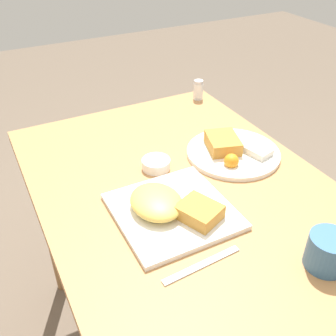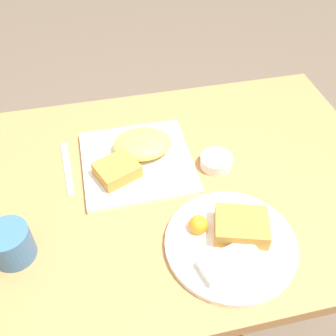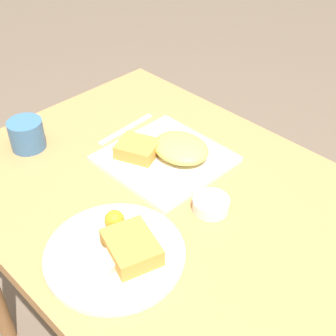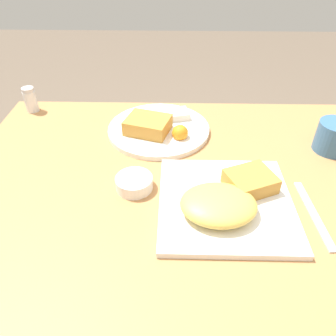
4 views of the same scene
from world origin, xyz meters
name	(u,v)px [view 1 (image 1 of 4)]	position (x,y,z in m)	size (l,w,h in m)	color
dining_table	(182,210)	(0.00, 0.00, 0.68)	(1.07, 0.78, 0.78)	#B27A47
plate_square_near	(170,208)	(0.10, -0.09, 0.80)	(0.28, 0.28, 0.06)	white
plate_oval_far	(232,150)	(-0.06, 0.21, 0.79)	(0.29, 0.29, 0.05)	white
sauce_ramekin	(156,164)	(-0.10, -0.03, 0.79)	(0.08, 0.08, 0.03)	white
salt_shaker	(198,91)	(-0.46, 0.33, 0.81)	(0.04, 0.04, 0.08)	white
butter_knife	(202,265)	(0.28, -0.11, 0.78)	(0.03, 0.20, 0.00)	silver
coffee_mug	(328,251)	(0.40, 0.13, 0.82)	(0.09, 0.09, 0.08)	#386693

